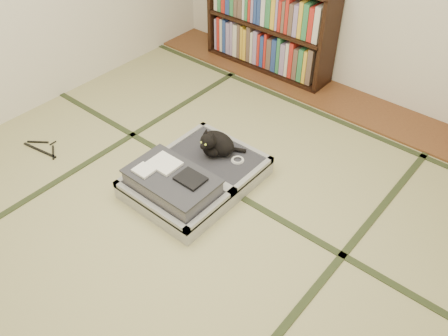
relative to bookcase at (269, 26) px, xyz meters
The scene contains 9 objects.
floor 2.27m from the bookcase, 68.45° to the right, with size 4.50×4.50×0.00m, color tan.
wood_strip 0.93m from the bookcase, ahead, with size 4.00×0.50×0.02m, color brown.
room_shell 2.44m from the bookcase, 68.45° to the right, with size 4.50×4.50×4.50m.
tatami_borders 1.83m from the bookcase, 62.58° to the right, with size 4.00×4.50×0.01m.
bookcase is the anchor object (origin of this frame).
suitcase 1.97m from the bookcase, 70.44° to the right, with size 0.72×0.96×0.28m.
cat 1.67m from the bookcase, 67.63° to the right, with size 0.32×0.32×0.26m.
cable_coil 1.73m from the bookcase, 61.53° to the right, with size 0.10×0.10×0.02m.
hanger 2.39m from the bookcase, 104.84° to the right, with size 0.37×0.19×0.01m.
Camera 1 is at (1.65, -1.57, 2.41)m, focal length 38.00 mm.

